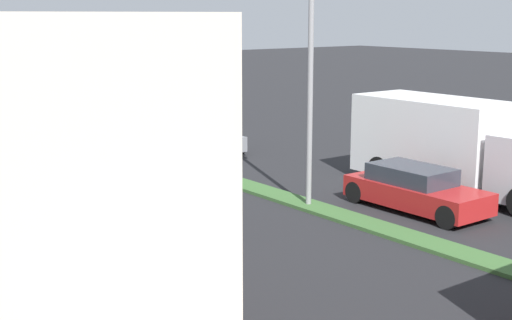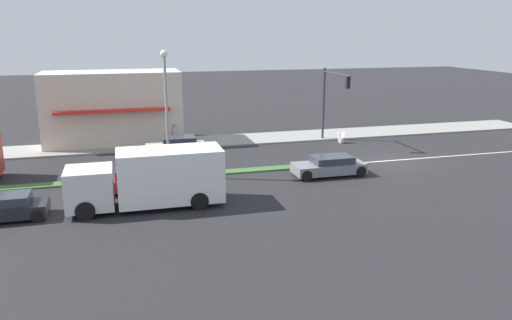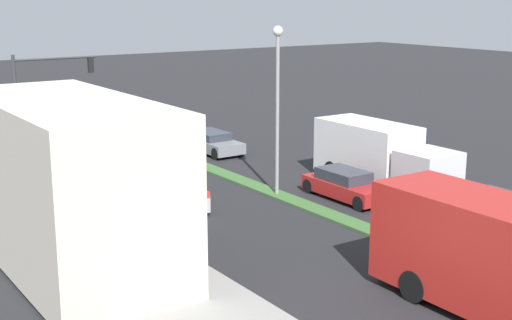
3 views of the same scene
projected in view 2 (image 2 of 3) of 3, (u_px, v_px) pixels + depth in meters
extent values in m
plane|color=#232326|center=(115.00, 181.00, 29.10)|extent=(160.00, 160.00, 0.00)
cube|color=gray|center=(108.00, 147.00, 37.36)|extent=(4.00, 73.00, 0.12)
cube|color=beige|center=(391.00, 160.00, 33.70)|extent=(0.16, 60.00, 0.01)
cube|color=beige|center=(113.00, 107.00, 38.22)|extent=(4.34, 10.17, 5.42)
cube|color=red|center=(113.00, 111.00, 35.84)|extent=(0.70, 8.14, 0.20)
cylinder|color=#333338|center=(324.00, 103.00, 39.55)|extent=(0.18, 0.18, 5.60)
cylinder|color=#333338|center=(337.00, 74.00, 36.82)|extent=(4.50, 0.12, 0.12)
cube|color=black|center=(348.00, 83.00, 35.12)|extent=(0.28, 0.24, 0.84)
sphere|color=red|center=(350.00, 79.00, 35.08)|extent=(0.18, 0.18, 0.18)
sphere|color=gold|center=(350.00, 83.00, 35.15)|extent=(0.18, 0.18, 0.18)
sphere|color=green|center=(349.00, 86.00, 35.22)|extent=(0.18, 0.18, 0.18)
cylinder|color=gray|center=(167.00, 118.00, 29.00)|extent=(0.16, 0.16, 7.00)
sphere|color=silver|center=(164.00, 54.00, 28.09)|extent=(0.44, 0.44, 0.44)
cylinder|color=#282D42|center=(175.00, 140.00, 37.70)|extent=(0.26, 0.26, 0.81)
cylinder|color=#B7B2A8|center=(175.00, 130.00, 37.52)|extent=(0.34, 0.34, 0.61)
sphere|color=tan|center=(175.00, 125.00, 37.41)|extent=(0.22, 0.22, 0.22)
cube|color=silver|center=(343.00, 138.00, 38.94)|extent=(0.45, 0.21, 0.84)
cube|color=silver|center=(339.00, 138.00, 38.85)|extent=(0.45, 0.21, 0.84)
cube|color=silver|center=(90.00, 188.00, 23.84)|extent=(2.28, 2.20, 1.90)
cube|color=white|center=(170.00, 175.00, 24.74)|extent=(2.40, 5.10, 2.60)
cylinder|color=black|center=(85.00, 211.00, 22.97)|extent=(0.28, 0.90, 0.90)
cylinder|color=black|center=(88.00, 196.00, 24.99)|extent=(0.28, 0.90, 0.90)
cylinder|color=black|center=(199.00, 201.00, 24.33)|extent=(0.28, 0.90, 0.90)
cylinder|color=black|center=(193.00, 188.00, 26.34)|extent=(0.28, 0.90, 0.90)
cube|color=#2D333D|center=(3.00, 200.00, 22.92)|extent=(1.48, 2.33, 0.43)
cylinder|color=black|center=(37.00, 216.00, 22.76)|extent=(0.22, 0.60, 0.60)
cylinder|color=black|center=(42.00, 205.00, 24.20)|extent=(0.22, 0.60, 0.60)
cube|color=slate|center=(329.00, 168.00, 30.12)|extent=(1.79, 4.33, 0.59)
cube|color=#2D333D|center=(332.00, 160.00, 30.04)|extent=(1.52, 2.38, 0.42)
cylinder|color=black|center=(306.00, 176.00, 28.97)|extent=(0.22, 0.67, 0.67)
cylinder|color=black|center=(297.00, 169.00, 30.45)|extent=(0.22, 0.67, 0.67)
cylinder|color=black|center=(361.00, 171.00, 29.85)|extent=(0.22, 0.67, 0.67)
cylinder|color=black|center=(349.00, 165.00, 31.33)|extent=(0.22, 0.67, 0.67)
cube|color=#AD1E1E|center=(134.00, 182.00, 27.17)|extent=(1.71, 4.21, 0.61)
cube|color=#2D333D|center=(137.00, 173.00, 27.09)|extent=(1.45, 2.31, 0.48)
cylinder|color=black|center=(101.00, 192.00, 26.08)|extent=(0.22, 0.64, 0.64)
cylinder|color=black|center=(102.00, 184.00, 27.49)|extent=(0.22, 0.64, 0.64)
cylinder|color=black|center=(166.00, 187.00, 26.94)|extent=(0.22, 0.64, 0.64)
cylinder|color=black|center=(164.00, 179.00, 28.35)|extent=(0.22, 0.64, 0.64)
cube|color=#B7BABF|center=(176.00, 149.00, 34.69)|extent=(1.87, 4.09, 0.68)
cube|color=#2D333D|center=(179.00, 140.00, 34.59)|extent=(1.59, 2.25, 0.53)
cylinder|color=black|center=(154.00, 156.00, 33.54)|extent=(0.22, 0.67, 0.67)
cylinder|color=black|center=(152.00, 150.00, 35.11)|extent=(0.22, 0.67, 0.67)
cylinder|color=black|center=(201.00, 153.00, 34.37)|extent=(0.22, 0.67, 0.67)
cylinder|color=black|center=(197.00, 148.00, 35.93)|extent=(0.22, 0.67, 0.67)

